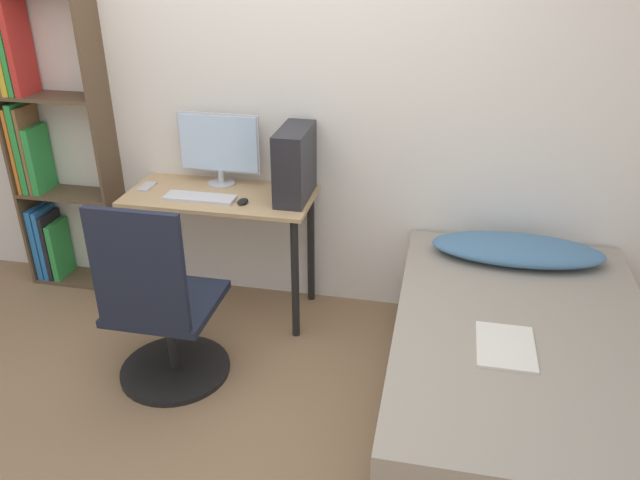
# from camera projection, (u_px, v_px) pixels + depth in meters

# --- Properties ---
(ground_plane) EXTENTS (14.00, 14.00, 0.00)m
(ground_plane) POSITION_uv_depth(u_px,v_px,m) (204.00, 461.00, 2.73)
(ground_plane) COLOR #846647
(wall_back) EXTENTS (8.00, 0.05, 2.50)m
(wall_back) POSITION_uv_depth(u_px,v_px,m) (283.00, 97.00, 3.48)
(wall_back) COLOR silver
(wall_back) RESTS_ON ground_plane
(desk) EXTENTS (1.06, 0.50, 0.75)m
(desk) POSITION_uv_depth(u_px,v_px,m) (222.00, 216.00, 3.58)
(desk) COLOR tan
(desk) RESTS_ON ground_plane
(bookshelf) EXTENTS (0.62, 0.24, 1.84)m
(bookshelf) POSITION_uv_depth(u_px,v_px,m) (42.00, 146.00, 3.77)
(bookshelf) COLOR brown
(bookshelf) RESTS_ON ground_plane
(office_chair) EXTENTS (0.57, 0.57, 1.03)m
(office_chair) POSITION_uv_depth(u_px,v_px,m) (162.00, 318.00, 3.06)
(office_chair) COLOR black
(office_chair) RESTS_ON ground_plane
(bed) EXTENTS (1.17, 1.82, 0.52)m
(bed) POSITION_uv_depth(u_px,v_px,m) (517.00, 375.00, 2.86)
(bed) COLOR #4C3D2D
(bed) RESTS_ON ground_plane
(pillow) EXTENTS (0.89, 0.36, 0.11)m
(pillow) POSITION_uv_depth(u_px,v_px,m) (517.00, 249.00, 3.29)
(pillow) COLOR teal
(pillow) RESTS_ON bed
(magazine) EXTENTS (0.24, 0.32, 0.01)m
(magazine) POSITION_uv_depth(u_px,v_px,m) (506.00, 346.00, 2.60)
(magazine) COLOR silver
(magazine) RESTS_ON bed
(monitor) EXTENTS (0.48, 0.16, 0.42)m
(monitor) POSITION_uv_depth(u_px,v_px,m) (219.00, 146.00, 3.56)
(monitor) COLOR #B7B7BC
(monitor) RESTS_ON desk
(keyboard) EXTENTS (0.39, 0.12, 0.02)m
(keyboard) POSITION_uv_depth(u_px,v_px,m) (200.00, 198.00, 3.44)
(keyboard) COLOR silver
(keyboard) RESTS_ON desk
(pc_tower) EXTENTS (0.16, 0.38, 0.39)m
(pc_tower) POSITION_uv_depth(u_px,v_px,m) (295.00, 164.00, 3.39)
(pc_tower) COLOR #232328
(pc_tower) RESTS_ON desk
(mouse) EXTENTS (0.06, 0.09, 0.02)m
(mouse) POSITION_uv_depth(u_px,v_px,m) (243.00, 201.00, 3.40)
(mouse) COLOR black
(mouse) RESTS_ON desk
(phone) EXTENTS (0.07, 0.14, 0.01)m
(phone) POSITION_uv_depth(u_px,v_px,m) (147.00, 186.00, 3.61)
(phone) COLOR #B7B7BC
(phone) RESTS_ON desk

